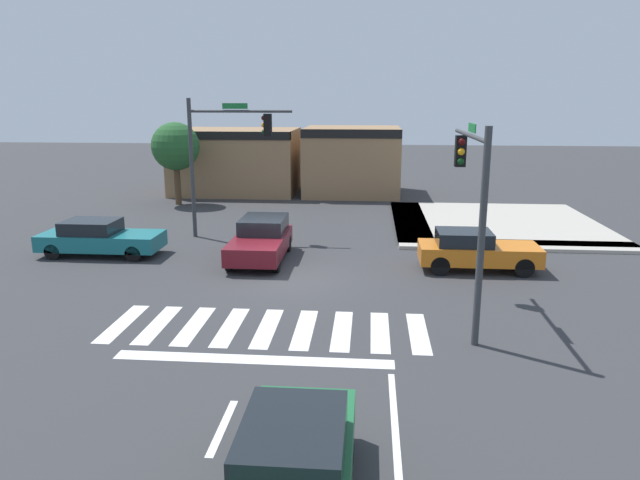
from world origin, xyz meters
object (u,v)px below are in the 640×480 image
object	(u,v)px
car_green	(293,472)
car_teal	(99,238)
traffic_signal_northwest	(224,145)
car_maroon	(261,240)
traffic_signal_southeast	(471,184)
car_orange	(475,250)
roadside_tree	(175,147)

from	to	relation	value
car_green	car_teal	xyz separation A→B (m)	(-9.65, 14.35, -0.04)
traffic_signal_northwest	car_maroon	xyz separation A→B (m)	(2.19, -3.54, -3.36)
car_green	traffic_signal_southeast	bearing A→B (deg)	-23.92
car_maroon	car_orange	bearing A→B (deg)	84.27
car_teal	traffic_signal_northwest	bearing A→B (deg)	38.65
traffic_signal_southeast	car_maroon	xyz separation A→B (m)	(-6.92, 5.69, -3.07)
car_green	roadside_tree	xyz separation A→B (m)	(-10.16, 25.82, 2.61)
car_orange	roadside_tree	size ratio (longest dim) A/B	0.89
car_teal	roadside_tree	size ratio (longest dim) A/B	0.99
car_teal	roadside_tree	distance (m)	11.78
traffic_signal_northwest	traffic_signal_southeast	size ratio (longest dim) A/B	1.11
traffic_signal_southeast	roadside_tree	world-z (taller)	traffic_signal_southeast
car_teal	roadside_tree	world-z (taller)	roadside_tree
traffic_signal_northwest	car_maroon	bearing A→B (deg)	-58.22
traffic_signal_northwest	car_green	xyz separation A→B (m)	(5.29, -17.83, -3.39)
car_green	car_maroon	distance (m)	14.63
car_orange	traffic_signal_northwest	bearing A→B (deg)	156.99
traffic_signal_northwest	car_orange	bearing A→B (deg)	-23.01
traffic_signal_northwest	roadside_tree	distance (m)	9.39
traffic_signal_southeast	roadside_tree	bearing A→B (deg)	39.08
car_green	car_teal	size ratio (longest dim) A/B	0.94
car_orange	car_teal	size ratio (longest dim) A/B	0.90
car_maroon	traffic_signal_southeast	bearing A→B (deg)	50.57
car_orange	car_teal	bearing A→B (deg)	176.60
car_orange	car_teal	world-z (taller)	car_orange
car_orange	roadside_tree	world-z (taller)	roadside_tree
car_maroon	roadside_tree	bearing A→B (deg)	-148.50
car_orange	car_teal	xyz separation A→B (m)	(-14.58, 0.87, -0.03)
traffic_signal_southeast	car_maroon	world-z (taller)	traffic_signal_southeast
car_orange	car_maroon	size ratio (longest dim) A/B	0.98
traffic_signal_southeast	car_green	distance (m)	9.91
traffic_signal_northwest	car_green	world-z (taller)	traffic_signal_northwest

